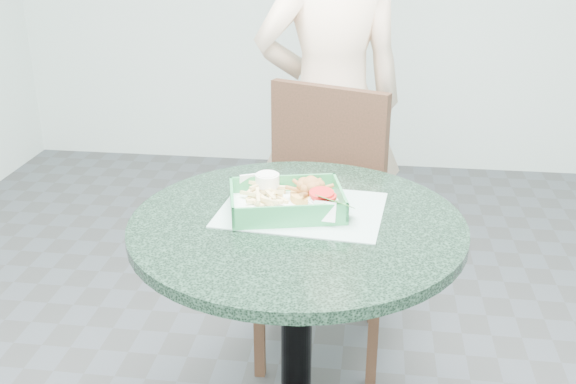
# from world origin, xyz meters

# --- Properties ---
(cafe_table) EXTENTS (0.85, 0.85, 0.75)m
(cafe_table) POSITION_xyz_m (0.00, 0.00, 0.58)
(cafe_table) COLOR black
(cafe_table) RESTS_ON floor
(dining_chair) EXTENTS (0.44, 0.44, 0.93)m
(dining_chair) POSITION_xyz_m (0.02, 0.64, 0.53)
(dining_chair) COLOR #4F2A1B
(dining_chair) RESTS_ON floor
(diner_person) EXTENTS (0.71, 0.56, 1.69)m
(diner_person) POSITION_xyz_m (0.02, 0.97, 0.85)
(diner_person) COLOR beige
(diner_person) RESTS_ON floor
(placemat) EXTENTS (0.44, 0.35, 0.00)m
(placemat) POSITION_xyz_m (0.01, 0.06, 0.75)
(placemat) COLOR #9CBDB3
(placemat) RESTS_ON cafe_table
(food_basket) EXTENTS (0.29, 0.21, 0.06)m
(food_basket) POSITION_xyz_m (-0.03, 0.05, 0.77)
(food_basket) COLOR #2C914E
(food_basket) RESTS_ON placemat
(crab_sandwich) EXTENTS (0.11, 0.11, 0.07)m
(crab_sandwich) POSITION_xyz_m (0.03, 0.08, 0.80)
(crab_sandwich) COLOR gold
(crab_sandwich) RESTS_ON food_basket
(fries_pile) EXTENTS (0.15, 0.15, 0.04)m
(fries_pile) POSITION_xyz_m (-0.08, 0.10, 0.79)
(fries_pile) COLOR #F5D587
(fries_pile) RESTS_ON food_basket
(sauce_ramekin) EXTENTS (0.07, 0.07, 0.04)m
(sauce_ramekin) POSITION_xyz_m (-0.08, 0.14, 0.80)
(sauce_ramekin) COLOR white
(sauce_ramekin) RESTS_ON food_basket
(garnish_cup) EXTENTS (0.11, 0.11, 0.05)m
(garnish_cup) POSITION_xyz_m (0.06, 0.01, 0.79)
(garnish_cup) COLOR white
(garnish_cup) RESTS_ON food_basket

